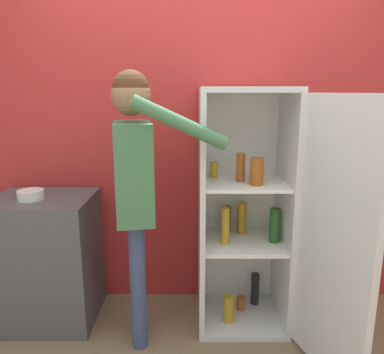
% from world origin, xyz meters
% --- Properties ---
extents(wall_back, '(7.00, 0.06, 2.55)m').
position_xyz_m(wall_back, '(0.00, 0.98, 1.27)').
color(wall_back, '#B72D2D').
rests_on(wall_back, ground_plane).
extents(refrigerator, '(0.84, 1.16, 1.66)m').
position_xyz_m(refrigerator, '(0.42, 0.56, 0.82)').
color(refrigerator, silver).
rests_on(refrigerator, ground_plane).
extents(person, '(0.71, 0.52, 1.76)m').
position_xyz_m(person, '(-0.38, 0.40, 1.15)').
color(person, '#384770').
rests_on(person, ground_plane).
extents(counter, '(0.69, 0.57, 0.92)m').
position_xyz_m(counter, '(-1.08, 0.64, 0.46)').
color(counter, '#4C4C51').
rests_on(counter, ground_plane).
extents(bowl, '(0.17, 0.17, 0.06)m').
position_xyz_m(bowl, '(-1.13, 0.60, 0.95)').
color(bowl, white).
rests_on(bowl, counter).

